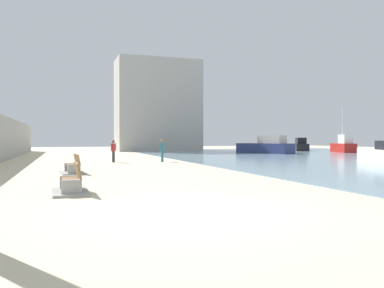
# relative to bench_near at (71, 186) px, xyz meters

# --- Properties ---
(ground_plane) EXTENTS (120.00, 120.00, 0.00)m
(ground_plane) POSITION_rel_bench_near_xyz_m (2.53, 13.99, -0.23)
(ground_plane) COLOR beige
(water_bay) EXTENTS (36.00, 68.00, 0.04)m
(water_bay) POSITION_rel_bench_near_xyz_m (26.53, 13.99, -0.21)
(water_bay) COLOR #7A99A8
(water_bay) RESTS_ON ground
(bench_near) EXTENTS (1.17, 2.14, 0.98)m
(bench_near) POSITION_rel_bench_near_xyz_m (0.00, 0.00, 0.00)
(bench_near) COLOR #9E9E99
(bench_near) RESTS_ON ground
(bench_far) EXTENTS (1.30, 2.20, 0.98)m
(bench_far) POSITION_rel_bench_near_xyz_m (0.21, 7.21, 0.00)
(bench_far) COLOR #9E9E99
(bench_far) RESTS_ON ground
(person_walking) EXTENTS (0.41, 0.39, 1.66)m
(person_walking) POSITION_rel_bench_near_xyz_m (3.29, 15.91, 0.73)
(person_walking) COLOR #333338
(person_walking) RESTS_ON ground
(person_standing) EXTENTS (0.41, 0.40, 1.70)m
(person_standing) POSITION_rel_bench_near_xyz_m (6.85, 15.29, 0.76)
(person_standing) COLOR teal
(person_standing) RESTS_ON ground
(boat_far_right) EXTENTS (3.68, 5.32, 1.88)m
(boat_far_right) POSITION_rel_bench_near_xyz_m (32.33, 34.79, 0.51)
(boat_far_right) COLOR black
(boat_far_right) RESTS_ON water_bay
(boat_far_left) EXTENTS (2.57, 4.29, 5.82)m
(boat_far_left) POSITION_rel_bench_near_xyz_m (33.44, 26.97, 0.65)
(boat_far_left) COLOR red
(boat_far_left) RESTS_ON water_bay
(boat_nearest) EXTENTS (4.86, 7.33, 2.12)m
(boat_nearest) POSITION_rel_bench_near_xyz_m (22.60, 27.44, 0.60)
(boat_nearest) COLOR navy
(boat_nearest) RESTS_ON water_bay
(harbor_building) EXTENTS (12.00, 6.00, 13.18)m
(harbor_building) POSITION_rel_bench_near_xyz_m (12.91, 41.99, 6.36)
(harbor_building) COLOR #ADAAA3
(harbor_building) RESTS_ON ground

